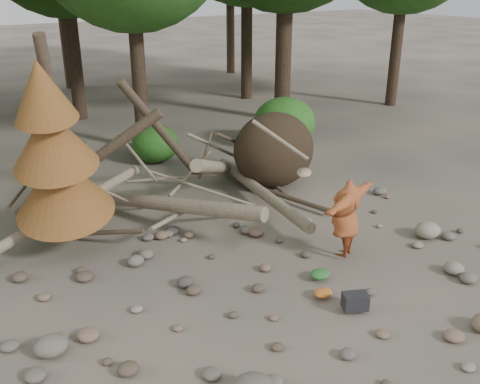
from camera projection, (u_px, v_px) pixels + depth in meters
ground at (296, 287)px, 9.63m from camera, size 120.00×120.00×0.00m
deadfall_pile at (257, 156)px, 13.58m from camera, size 8.55×5.24×3.30m
dead_conifer at (55, 156)px, 9.90m from camera, size 2.06×2.16×4.35m
bush_mid at (155, 144)px, 15.90m from camera, size 1.40×1.40×1.12m
bush_right at (285, 122)px, 17.28m from camera, size 2.00×2.00×1.60m
frisbee_thrower at (345, 218)px, 10.31m from camera, size 2.25×1.22×2.01m
backpack at (355, 304)px, 8.90m from camera, size 0.48×0.42×0.27m
cloth_green at (320, 276)px, 9.85m from camera, size 0.39×0.33×0.15m
cloth_orange at (323, 295)px, 9.29m from camera, size 0.34×0.28×0.12m
boulder_mid_right at (428, 230)px, 11.41m from camera, size 0.56×0.51×0.34m
boulder_mid_left at (51, 346)px, 7.88m from camera, size 0.50×0.45×0.30m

